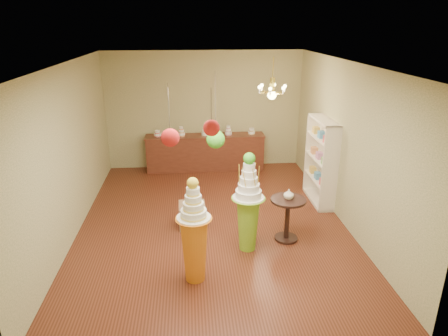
{
  "coord_description": "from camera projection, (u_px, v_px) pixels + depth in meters",
  "views": [
    {
      "loc": [
        -0.39,
        -6.89,
        3.66
      ],
      "look_at": [
        0.22,
        0.0,
        1.11
      ],
      "focal_mm": 32.0,
      "sensor_mm": 36.0,
      "label": 1
    }
  ],
  "objects": [
    {
      "name": "floor",
      "position": [
        213.0,
        222.0,
        7.74
      ],
      "size": [
        6.5,
        6.5,
        0.0
      ],
      "primitive_type": "plane",
      "color": "#522416",
      "rests_on": "ground"
    },
    {
      "name": "ceiling",
      "position": [
        211.0,
        63.0,
        6.7
      ],
      "size": [
        6.5,
        6.5,
        0.0
      ],
      "primitive_type": "plane",
      "rotation": [
        3.14,
        0.0,
        0.0
      ],
      "color": "silver",
      "rests_on": "ground"
    },
    {
      "name": "wall_back",
      "position": [
        204.0,
        111.0,
        10.26
      ],
      "size": [
        5.0,
        0.04,
        3.0
      ],
      "primitive_type": "cube",
      "color": "tan",
      "rests_on": "ground"
    },
    {
      "name": "wall_front",
      "position": [
        230.0,
        241.0,
        4.18
      ],
      "size": [
        5.0,
        0.04,
        3.0
      ],
      "primitive_type": "cube",
      "color": "tan",
      "rests_on": "ground"
    },
    {
      "name": "wall_left",
      "position": [
        70.0,
        152.0,
        7.01
      ],
      "size": [
        0.04,
        6.5,
        3.0
      ],
      "primitive_type": "cube",
      "color": "tan",
      "rests_on": "ground"
    },
    {
      "name": "wall_right",
      "position": [
        346.0,
        145.0,
        7.43
      ],
      "size": [
        0.04,
        6.5,
        3.0
      ],
      "primitive_type": "cube",
      "color": "tan",
      "rests_on": "ground"
    },
    {
      "name": "pedestal_green",
      "position": [
        248.0,
        211.0,
        6.6
      ],
      "size": [
        0.68,
        0.68,
        1.73
      ],
      "rotation": [
        0.0,
        0.0,
        0.4
      ],
      "color": "#7CB829",
      "rests_on": "floor"
    },
    {
      "name": "pedestal_orange",
      "position": [
        194.0,
        240.0,
        5.81
      ],
      "size": [
        0.57,
        0.57,
        1.65
      ],
      "rotation": [
        0.0,
        0.0,
        -0.18
      ],
      "color": "orange",
      "rests_on": "floor"
    },
    {
      "name": "burlap_riser",
      "position": [
        192.0,
        215.0,
        7.52
      ],
      "size": [
        0.5,
        0.5,
        0.44
      ],
      "primitive_type": "cube",
      "rotation": [
        0.0,
        0.0,
        0.02
      ],
      "color": "#836347",
      "rests_on": "floor"
    },
    {
      "name": "sideboard",
      "position": [
        205.0,
        152.0,
        10.35
      ],
      "size": [
        3.04,
        0.54,
        1.16
      ],
      "color": "#56281B",
      "rests_on": "floor"
    },
    {
      "name": "shelving_unit",
      "position": [
        321.0,
        161.0,
        8.37
      ],
      "size": [
        0.33,
        1.2,
        1.8
      ],
      "color": "white",
      "rests_on": "floor"
    },
    {
      "name": "round_table",
      "position": [
        288.0,
        213.0,
        6.96
      ],
      "size": [
        0.78,
        0.78,
        0.79
      ],
      "rotation": [
        0.0,
        0.0,
        0.32
      ],
      "color": "black",
      "rests_on": "floor"
    },
    {
      "name": "vase",
      "position": [
        289.0,
        194.0,
        6.83
      ],
      "size": [
        0.19,
        0.19,
        0.18
      ],
      "primitive_type": "imported",
      "rotation": [
        0.0,
        0.0,
        0.08
      ],
      "color": "white",
      "rests_on": "round_table"
    },
    {
      "name": "pom_red_left",
      "position": [
        170.0,
        138.0,
        4.76
      ],
      "size": [
        0.22,
        0.22,
        0.76
      ],
      "color": "#3C342B",
      "rests_on": "ceiling"
    },
    {
      "name": "pom_green_mid",
      "position": [
        216.0,
        139.0,
        6.02
      ],
      "size": [
        0.28,
        0.28,
        1.16
      ],
      "color": "#3C342B",
      "rests_on": "ceiling"
    },
    {
      "name": "pom_red_right",
      "position": [
        211.0,
        128.0,
        4.37
      ],
      "size": [
        0.18,
        0.18,
        0.53
      ],
      "color": "#3C342B",
      "rests_on": "ceiling"
    },
    {
      "name": "chandelier",
      "position": [
        272.0,
        93.0,
        8.08
      ],
      "size": [
        0.73,
        0.73,
        0.85
      ],
      "rotation": [
        0.0,
        0.0,
        0.18
      ],
      "color": "gold",
      "rests_on": "ceiling"
    }
  ]
}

